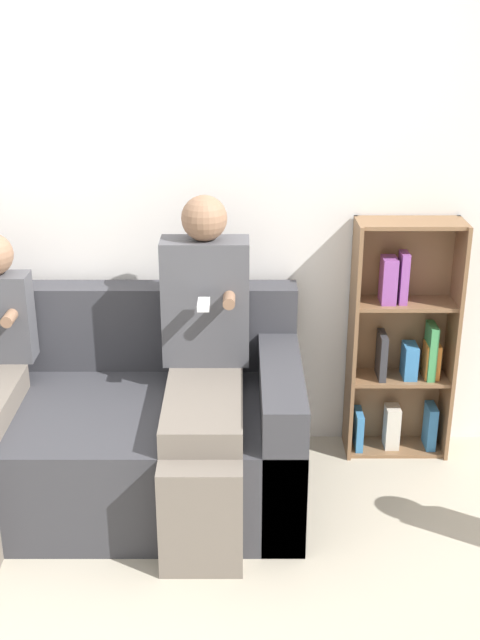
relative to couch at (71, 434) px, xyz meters
name	(u,v)px	position (x,y,z in m)	size (l,w,h in m)	color
ground_plane	(76,569)	(0.10, -0.56, -0.29)	(14.00, 14.00, 0.00)	#B2A893
back_wall	(97,191)	(0.10, 0.51, 0.98)	(10.00, 0.06, 2.55)	silver
couch	(71,434)	(0.00, 0.00, 0.00)	(2.01, 0.93, 0.87)	#38383D
adult_seated	(201,364)	(0.59, -0.08, 0.38)	(0.38, 0.89, 1.33)	#70665B
bookshelf	(398,346)	(1.51, 0.38, 0.26)	(0.49, 0.22, 1.17)	brown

